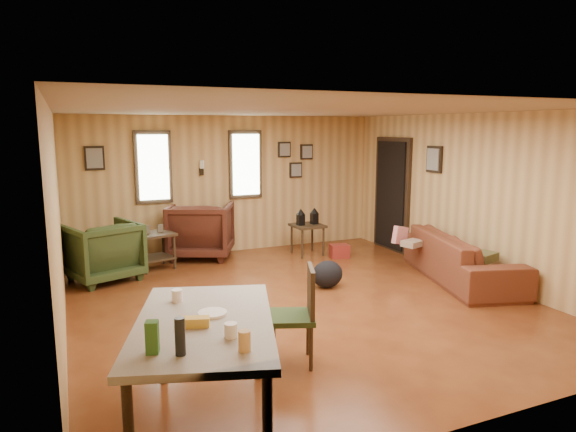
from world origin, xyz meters
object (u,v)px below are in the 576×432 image
object	(u,v)px
recliner_green	(103,248)
side_table	(307,223)
dining_table	(204,331)
recliner_brown	(201,227)
end_table	(155,244)
sofa	(462,249)

from	to	relation	value
recliner_green	side_table	world-z (taller)	recliner_green
dining_table	recliner_green	bearing A→B (deg)	113.37
recliner_brown	dining_table	distance (m)	5.15
recliner_green	end_table	bearing A→B (deg)	-178.80
end_table	side_table	bearing A→B (deg)	-2.58
end_table	dining_table	world-z (taller)	dining_table
recliner_green	sofa	bearing A→B (deg)	136.29
end_table	side_table	size ratio (longest dim) A/B	0.86
sofa	end_table	world-z (taller)	sofa
recliner_brown	dining_table	size ratio (longest dim) A/B	0.57
recliner_brown	end_table	world-z (taller)	recliner_brown
side_table	sofa	bearing A→B (deg)	-58.38
sofa	side_table	size ratio (longest dim) A/B	2.82
recliner_green	side_table	distance (m)	3.39
recliner_brown	dining_table	bearing A→B (deg)	100.88
end_table	side_table	world-z (taller)	side_table
recliner_brown	dining_table	world-z (taller)	dining_table
side_table	recliner_green	bearing A→B (deg)	-176.76
sofa	recliner_brown	bearing A→B (deg)	64.59
recliner_green	side_table	bearing A→B (deg)	163.01
recliner_brown	end_table	size ratio (longest dim) A/B	1.47
recliner_brown	side_table	xyz separation A→B (m)	(1.74, -0.56, 0.04)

